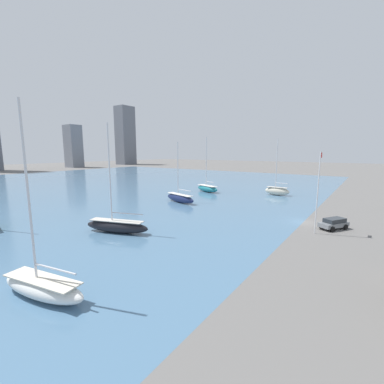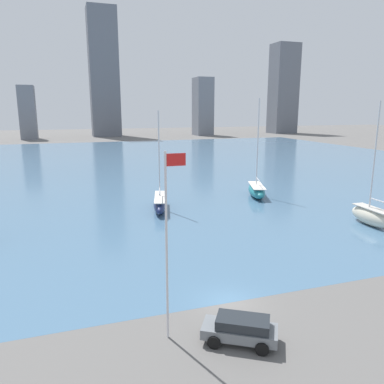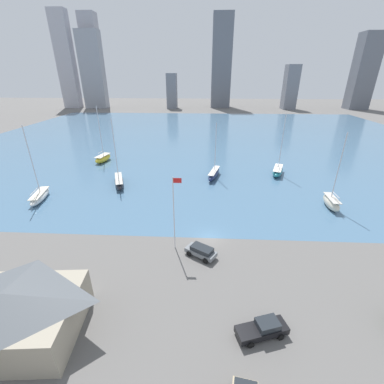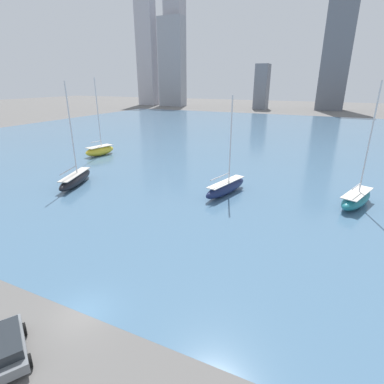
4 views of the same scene
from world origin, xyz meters
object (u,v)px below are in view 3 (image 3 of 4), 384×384
flag_pole (174,211)px  sailboat_white (40,196)px  sailboat_teal (278,171)px  parked_wagon_gray (201,251)px  boat_shed (8,314)px  sailboat_navy (214,174)px  sailboat_yellow (103,158)px  parked_pickup_black (263,329)px  sailboat_black (119,181)px  sailboat_cream (331,202)px

flag_pole → sailboat_white: (-29.54, 14.39, -5.22)m
sailboat_teal → sailboat_white: size_ratio=1.00×
flag_pole → parked_wagon_gray: bearing=-25.7°
flag_pole → parked_wagon_gray: size_ratio=2.40×
boat_shed → parked_wagon_gray: (18.33, 12.92, -1.78)m
sailboat_navy → sailboat_yellow: sailboat_yellow is taller
sailboat_white → sailboat_yellow: 25.74m
sailboat_teal → parked_pickup_black: 47.25m
sailboat_teal → parked_pickup_black: bearing=-86.1°
sailboat_black → sailboat_navy: sailboat_black is taller
sailboat_teal → parked_wagon_gray: (-19.03, -33.71, -0.15)m
sailboat_cream → sailboat_navy: (-22.21, 14.76, -0.15)m
sailboat_white → flag_pole: bearing=-37.3°
sailboat_black → parked_pickup_black: 44.77m
parked_pickup_black → boat_shed: bearing=-104.7°
boat_shed → sailboat_cream: size_ratio=0.93×
sailboat_black → sailboat_white: (-13.87, -8.46, -0.09)m
flag_pole → sailboat_white: size_ratio=0.75×
sailboat_white → sailboat_navy: (36.02, 14.45, 0.12)m
sailboat_navy → parked_pickup_black: (3.75, -42.51, -0.21)m
sailboat_white → parked_wagon_gray: sailboat_white is taller
flag_pole → sailboat_yellow: size_ratio=0.72×
sailboat_cream → parked_wagon_gray: 29.49m
parked_pickup_black → parked_wagon_gray: parked_pickup_black is taller
sailboat_teal → sailboat_cream: size_ratio=1.05×
sailboat_white → sailboat_yellow: bearing=70.3°
sailboat_cream → parked_pickup_black: size_ratio=2.65×
sailboat_teal → parked_wagon_gray: bearing=-100.0°
flag_pole → boat_shed: bearing=-134.3°
boat_shed → parked_wagon_gray: boat_shed is taller
sailboat_teal → sailboat_yellow: (-48.74, 8.01, 0.08)m
sailboat_navy → sailboat_teal: bearing=24.7°
boat_shed → flag_pole: (14.44, 14.79, 3.48)m
sailboat_teal → boat_shed: bearing=-109.2°
flag_pole → sailboat_black: size_ratio=0.75×
sailboat_black → sailboat_yellow: sailboat_yellow is taller
sailboat_cream → sailboat_yellow: sailboat_yellow is taller
sailboat_white → sailboat_navy: 38.82m
boat_shed → sailboat_yellow: (-11.38, 54.65, -1.55)m
flag_pole → parked_pickup_black: bearing=-53.2°
sailboat_navy → sailboat_yellow: (-32.30, 11.02, 0.07)m
sailboat_cream → sailboat_navy: 26.67m
flag_pole → sailboat_cream: 32.34m
sailboat_teal → sailboat_navy: (-16.44, -3.00, 0.01)m
flag_pole → parked_pickup_black: 17.88m
sailboat_navy → sailboat_cream: bearing=-19.2°
flag_pole → sailboat_black: (-15.67, 22.85, -5.13)m
boat_shed → sailboat_navy: (20.92, 43.63, -1.62)m
sailboat_teal → parked_pickup_black: (-12.69, -45.51, -0.20)m
flag_pole → parked_wagon_gray: 6.81m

